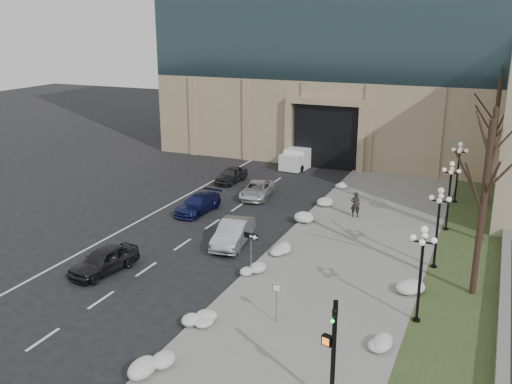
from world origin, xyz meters
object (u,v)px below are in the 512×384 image
car_e (231,175)px  pedestrian (355,204)px  lamppost_a (422,261)px  traffic_signal (332,357)px  one_way_sign (253,242)px  lamppost_b (438,217)px  car_a (104,260)px  box_truck (301,157)px  lamppost_c (450,187)px  lamppost_d (458,164)px  car_b (233,233)px  car_c (198,204)px  car_d (257,190)px  keep_sign (277,294)px

car_e → pedestrian: size_ratio=2.12×
lamppost_a → traffic_signal: bearing=-104.5°
one_way_sign → lamppost_b: bearing=43.7°
car_a → box_truck: (2.13, 27.01, 0.18)m
lamppost_c → lamppost_a: bearing=-90.0°
pedestrian → traffic_signal: size_ratio=0.42×
lamppost_d → car_b: bearing=-129.9°
traffic_signal → lamppost_b: bearing=98.7°
car_e → lamppost_c: (18.19, -5.00, 2.42)m
car_c → car_d: size_ratio=0.99×
car_a → one_way_sign: 8.38m
pedestrian → lamppost_a: bearing=93.4°
car_a → car_d: 16.27m
car_b → car_c: car_b is taller
box_truck → lamppost_b: lamppost_b is taller
lamppost_b → lamppost_d: size_ratio=1.00×
car_b → lamppost_c: 14.38m
one_way_sign → lamppost_c: (8.84, 11.62, 0.98)m
lamppost_a → lamppost_d: (0.00, 19.50, 0.00)m
pedestrian → traffic_signal: (4.22, -20.57, 1.13)m
car_c → lamppost_c: bearing=14.7°
car_a → keep_sign: bearing=2.4°
car_d → car_c: bearing=-124.4°
traffic_signal → lamppost_b: 14.13m
car_b → lamppost_d: size_ratio=0.98×
car_d → lamppost_b: lamppost_b is taller
car_a → one_way_sign: one_way_sign is taller
box_truck → car_c: bearing=-94.4°
car_b → car_e: car_b is taller
car_b → car_c: bearing=129.4°
car_b → lamppost_a: (11.90, -5.27, 2.30)m
car_b → car_e: 14.20m
box_truck → lamppost_d: size_ratio=1.25×
lamppost_b → lamppost_c: (0.00, 6.50, 0.00)m
car_c → lamppost_c: lamppost_c is taller
car_e → lamppost_a: bearing=-41.4°
car_e → lamppost_a: size_ratio=0.81×
lamppost_b → keep_sign: bearing=-122.7°
box_truck → traffic_signal: traffic_signal is taller
car_b → lamppost_b: bearing=-2.5°
one_way_sign → lamppost_a: lamppost_a is taller
car_e → lamppost_a: (18.19, -18.00, 2.42)m
car_a → lamppost_d: 26.71m
car_e → pedestrian: bearing=-18.9°
car_a → box_truck: 27.09m
keep_sign → lamppost_a: lamppost_a is taller
car_c → lamppost_d: (16.92, 9.67, 2.43)m
car_d → one_way_sign: one_way_sign is taller
car_e → lamppost_c: bearing=-12.1°
car_d → car_e: 4.88m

